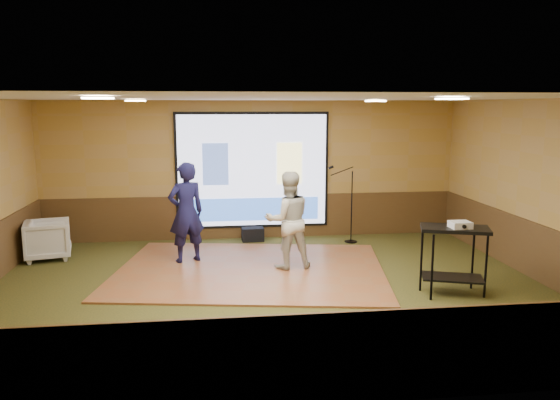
{
  "coord_description": "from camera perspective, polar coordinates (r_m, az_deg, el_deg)",
  "views": [
    {
      "loc": [
        -0.88,
        -8.29,
        2.88
      ],
      "look_at": [
        0.26,
        0.78,
        1.3
      ],
      "focal_mm": 35.0,
      "sensor_mm": 36.0,
      "label": 1
    }
  ],
  "objects": [
    {
      "name": "duffel_bag",
      "position": [
        11.82,
        -2.87,
        -3.59
      ],
      "size": [
        0.48,
        0.33,
        0.29
      ],
      "primitive_type": "cube",
      "rotation": [
        0.0,
        0.0,
        0.05
      ],
      "color": "black",
      "rests_on": "ground"
    },
    {
      "name": "downlight_nw",
      "position": [
        10.18,
        -14.86,
        9.99
      ],
      "size": [
        0.32,
        0.32,
        0.02
      ],
      "primitive_type": "cube",
      "color": "#FFE7BF",
      "rests_on": "room_shell"
    },
    {
      "name": "wainscot_back",
      "position": [
        12.04,
        -2.84,
        -1.73
      ],
      "size": [
        9.0,
        0.04,
        0.95
      ],
      "primitive_type": "cube",
      "color": "#4F331A",
      "rests_on": "ground"
    },
    {
      "name": "wainscot_right",
      "position": [
        10.16,
        25.03,
        -4.83
      ],
      "size": [
        0.04,
        7.0,
        0.95
      ],
      "primitive_type": "cube",
      "color": "#4F331A",
      "rests_on": "ground"
    },
    {
      "name": "projector_screen",
      "position": [
        11.84,
        -2.87,
        2.98
      ],
      "size": [
        3.32,
        0.06,
        2.52
      ],
      "color": "black",
      "rests_on": "room_shell"
    },
    {
      "name": "downlight_se",
      "position": [
        7.46,
        17.5,
        10.06
      ],
      "size": [
        0.32,
        0.32,
        0.02
      ],
      "primitive_type": "cube",
      "color": "#FFE7BF",
      "rests_on": "room_shell"
    },
    {
      "name": "wainscot_front",
      "position": [
        5.45,
        2.98,
        -16.39
      ],
      "size": [
        9.0,
        0.04,
        0.95
      ],
      "primitive_type": "cube",
      "color": "#4F331A",
      "rests_on": "ground"
    },
    {
      "name": "projector",
      "position": [
        8.66,
        18.31,
        -2.47
      ],
      "size": [
        0.31,
        0.26,
        0.1
      ],
      "primitive_type": "cube",
      "rotation": [
        0.0,
        0.0,
        0.02
      ],
      "color": "white",
      "rests_on": "av_table"
    },
    {
      "name": "banquet_chair",
      "position": [
        11.28,
        -23.08,
        -3.83
      ],
      "size": [
        0.99,
        0.97,
        0.75
      ],
      "primitive_type": "imported",
      "rotation": [
        0.0,
        0.0,
        1.81
      ],
      "color": "gray",
      "rests_on": "ground"
    },
    {
      "name": "downlight_sw",
      "position": [
        6.92,
        -18.48,
        10.06
      ],
      "size": [
        0.32,
        0.32,
        0.02
      ],
      "primitive_type": "cube",
      "color": "#FFE7BF",
      "rests_on": "room_shell"
    },
    {
      "name": "downlight_ne",
      "position": [
        10.55,
        9.96,
        10.15
      ],
      "size": [
        0.32,
        0.32,
        0.02
      ],
      "primitive_type": "cube",
      "color": "#FFE7BF",
      "rests_on": "room_shell"
    },
    {
      "name": "room_shell",
      "position": [
        8.37,
        -1.12,
        4.42
      ],
      "size": [
        9.04,
        7.04,
        3.02
      ],
      "color": "#AD8848",
      "rests_on": "ground"
    },
    {
      "name": "ground",
      "position": [
        8.82,
        -1.07,
        -9.26
      ],
      "size": [
        9.0,
        9.0,
        0.0
      ],
      "primitive_type": "plane",
      "color": "#273216",
      "rests_on": "ground"
    },
    {
      "name": "dance_floor",
      "position": [
        9.76,
        -3.08,
        -7.28
      ],
      "size": [
        5.19,
        4.28,
        0.03
      ],
      "primitive_type": "cube",
      "rotation": [
        0.0,
        0.0,
        -0.17
      ],
      "color": "brown",
      "rests_on": "ground"
    },
    {
      "name": "player_left",
      "position": [
        10.13,
        -9.78,
        -1.28
      ],
      "size": [
        0.79,
        0.66,
        1.85
      ],
      "primitive_type": "imported",
      "rotation": [
        0.0,
        0.0,
        3.52
      ],
      "color": "#14133E",
      "rests_on": "dance_floor"
    },
    {
      "name": "mic_stand",
      "position": [
        11.7,
        7.19,
        -2.04
      ],
      "size": [
        0.65,
        0.27,
        1.66
      ],
      "rotation": [
        0.0,
        0.0,
        -0.31
      ],
      "color": "black",
      "rests_on": "ground"
    },
    {
      "name": "player_right",
      "position": [
        9.61,
        0.85,
        -2.11
      ],
      "size": [
        0.91,
        0.75,
        1.73
      ],
      "primitive_type": "imported",
      "rotation": [
        0.0,
        0.0,
        3.27
      ],
      "color": "beige",
      "rests_on": "dance_floor"
    },
    {
      "name": "av_table",
      "position": [
        8.78,
        17.73,
        -4.62
      ],
      "size": [
        1.01,
        0.53,
        1.06
      ],
      "rotation": [
        0.0,
        0.0,
        -0.32
      ],
      "color": "black",
      "rests_on": "ground"
    }
  ]
}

